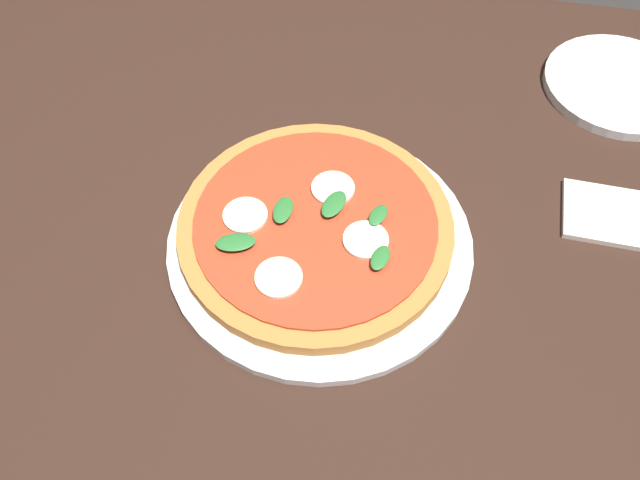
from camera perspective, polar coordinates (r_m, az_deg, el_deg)
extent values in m
plane|color=#2D2B28|center=(1.49, -2.41, -16.63)|extent=(6.00, 6.00, 0.00)
cube|color=black|center=(0.81, -4.24, 1.03)|extent=(1.20, 1.05, 0.04)
cube|color=black|center=(1.54, -18.34, 8.59)|extent=(0.07, 0.07, 0.74)
cube|color=black|center=(1.43, 22.13, 2.42)|extent=(0.07, 0.07, 0.74)
cylinder|color=silver|center=(0.77, 0.00, -0.17)|extent=(0.36, 0.36, 0.01)
cylinder|color=#B27033|center=(0.76, -0.40, 1.17)|extent=(0.32, 0.32, 0.02)
cylinder|color=#B7381E|center=(0.75, -0.41, 1.67)|extent=(0.28, 0.28, 0.00)
cylinder|color=beige|center=(0.73, 4.04, 0.00)|extent=(0.05, 0.05, 0.00)
cylinder|color=beige|center=(0.78, 1.15, 4.57)|extent=(0.05, 0.05, 0.00)
cylinder|color=beige|center=(0.76, -6.60, 2.16)|extent=(0.05, 0.05, 0.00)
cylinder|color=beige|center=(0.70, -3.66, -3.33)|extent=(0.05, 0.05, 0.00)
ellipsoid|color=#286B2D|center=(0.75, 1.23, 3.19)|extent=(0.04, 0.05, 0.00)
ellipsoid|color=#286B2D|center=(0.71, 5.34, -1.57)|extent=(0.03, 0.04, 0.00)
ellipsoid|color=#286B2D|center=(0.74, 5.10, 1.92)|extent=(0.03, 0.04, 0.00)
ellipsoid|color=#286B2D|center=(0.73, -7.45, -0.19)|extent=(0.05, 0.04, 0.00)
ellipsoid|color=#286B2D|center=(0.75, -3.28, 2.68)|extent=(0.02, 0.04, 0.00)
cylinder|color=white|center=(1.04, 24.82, 12.30)|extent=(0.21, 0.21, 0.01)
cube|color=white|center=(0.87, 24.71, 1.90)|extent=(0.13, 0.09, 0.01)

